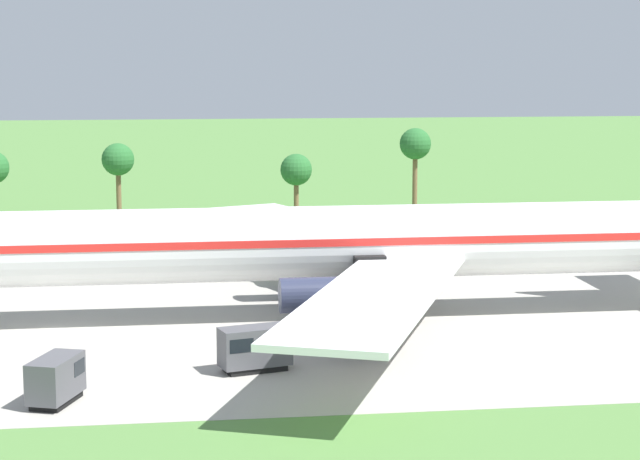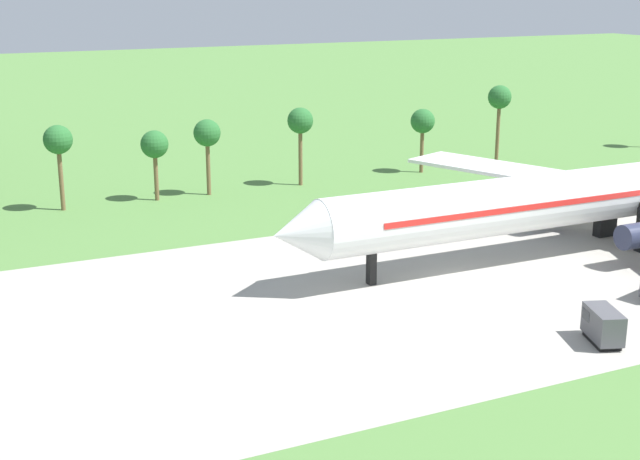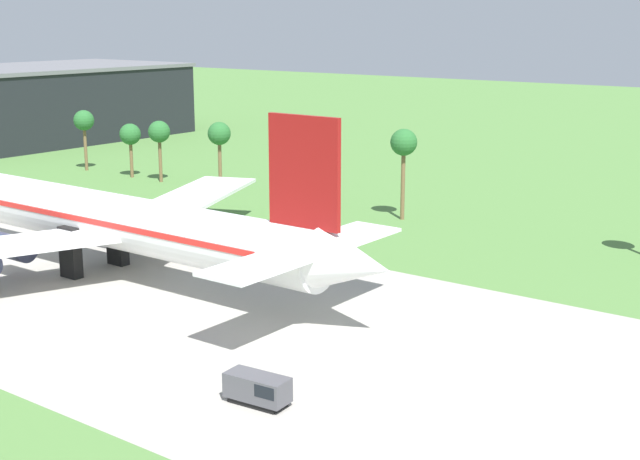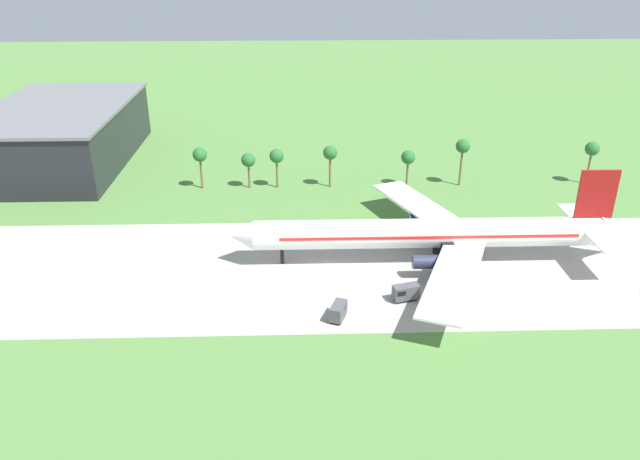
# 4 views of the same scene
# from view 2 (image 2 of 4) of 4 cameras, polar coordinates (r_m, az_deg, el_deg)

# --- Properties ---
(ground_plane) EXTENTS (600.00, 600.00, 0.00)m
(ground_plane) POSITION_cam_2_polar(r_m,az_deg,el_deg) (86.88, 8.95, -3.23)
(ground_plane) COLOR #517F3D
(taxiway_strip) EXTENTS (320.00, 44.00, 0.02)m
(taxiway_strip) POSITION_cam_2_polar(r_m,az_deg,el_deg) (86.87, 8.95, -3.23)
(taxiway_strip) COLOR #A8A399
(taxiway_strip) RESTS_ON ground_plane
(jet_airliner) EXTENTS (79.23, 62.17, 18.64)m
(jet_airliner) POSITION_cam_2_polar(r_m,az_deg,el_deg) (100.82, 18.50, 2.33)
(jet_airliner) COLOR white
(jet_airliner) RESTS_ON ground_plane
(fuel_truck) EXTENTS (3.33, 4.66, 2.82)m
(fuel_truck) POSITION_cam_2_polar(r_m,az_deg,el_deg) (74.69, 17.63, -5.80)
(fuel_truck) COLOR black
(fuel_truck) RESTS_ON ground_plane
(palm_tree_row) EXTENTS (103.21, 3.60, 12.32)m
(palm_tree_row) POSITION_cam_2_polar(r_m,az_deg,el_deg) (127.29, 1.93, 7.00)
(palm_tree_row) COLOR brown
(palm_tree_row) RESTS_ON ground_plane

